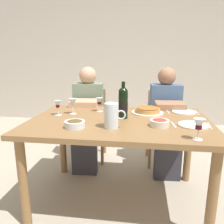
# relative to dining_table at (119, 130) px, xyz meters

# --- Properties ---
(ground_plane) EXTENTS (8.00, 8.00, 0.00)m
(ground_plane) POSITION_rel_dining_table_xyz_m (0.00, 0.00, -0.67)
(ground_plane) COLOR #B2A893
(back_wall) EXTENTS (8.00, 0.10, 2.80)m
(back_wall) POSITION_rel_dining_table_xyz_m (0.00, 2.58, 0.73)
(back_wall) COLOR beige
(back_wall) RESTS_ON ground
(dining_table) EXTENTS (1.50, 1.00, 0.76)m
(dining_table) POSITION_rel_dining_table_xyz_m (0.00, 0.00, 0.00)
(dining_table) COLOR olive
(dining_table) RESTS_ON ground
(wine_bottle) EXTENTS (0.08, 0.08, 0.31)m
(wine_bottle) POSITION_rel_dining_table_xyz_m (0.03, 0.05, 0.23)
(wine_bottle) COLOR black
(wine_bottle) RESTS_ON dining_table
(water_pitcher) EXTENTS (0.16, 0.11, 0.19)m
(water_pitcher) POSITION_rel_dining_table_xyz_m (-0.03, -0.24, 0.18)
(water_pitcher) COLOR silver
(water_pitcher) RESTS_ON dining_table
(baked_tart) EXTENTS (0.29, 0.29, 0.06)m
(baked_tart) POSITION_rel_dining_table_xyz_m (0.24, 0.26, 0.12)
(baked_tart) COLOR white
(baked_tart) RESTS_ON dining_table
(salad_bowl) EXTENTS (0.15, 0.15, 0.06)m
(salad_bowl) POSITION_rel_dining_table_xyz_m (0.32, -0.14, 0.12)
(salad_bowl) COLOR silver
(salad_bowl) RESTS_ON dining_table
(olive_bowl) EXTENTS (0.15, 0.15, 0.06)m
(olive_bowl) POSITION_rel_dining_table_xyz_m (-0.31, -0.26, 0.12)
(olive_bowl) COLOR silver
(olive_bowl) RESTS_ON dining_table
(wine_glass_left_diner) EXTENTS (0.07, 0.07, 0.13)m
(wine_glass_left_diner) POSITION_rel_dining_table_xyz_m (-0.22, 0.25, 0.19)
(wine_glass_left_diner) COLOR silver
(wine_glass_left_diner) RESTS_ON dining_table
(wine_glass_right_diner) EXTENTS (0.06, 0.06, 0.14)m
(wine_glass_right_diner) POSITION_rel_dining_table_xyz_m (-0.56, 0.06, 0.19)
(wine_glass_right_diner) COLOR silver
(wine_glass_right_diner) RESTS_ON dining_table
(wine_glass_centre) EXTENTS (0.07, 0.07, 0.14)m
(wine_glass_centre) POSITION_rel_dining_table_xyz_m (0.54, -0.40, 0.19)
(wine_glass_centre) COLOR silver
(wine_glass_centre) RESTS_ON dining_table
(wine_glass_spare) EXTENTS (0.07, 0.07, 0.14)m
(wine_glass_spare) POSITION_rel_dining_table_xyz_m (-0.44, 0.13, 0.20)
(wine_glass_spare) COLOR silver
(wine_glass_spare) RESTS_ON dining_table
(dinner_plate_left_setting) EXTENTS (0.22, 0.22, 0.01)m
(dinner_plate_left_setting) POSITION_rel_dining_table_xyz_m (0.58, 0.32, 0.10)
(dinner_plate_left_setting) COLOR white
(dinner_plate_left_setting) RESTS_ON dining_table
(dinner_plate_right_setting) EXTENTS (0.23, 0.23, 0.01)m
(dinner_plate_right_setting) POSITION_rel_dining_table_xyz_m (0.58, -0.10, 0.10)
(dinner_plate_right_setting) COLOR silver
(dinner_plate_right_setting) RESTS_ON dining_table
(fork_left_setting) EXTENTS (0.03, 0.16, 0.00)m
(fork_left_setting) POSITION_rel_dining_table_xyz_m (0.43, 0.32, 0.09)
(fork_left_setting) COLOR silver
(fork_left_setting) RESTS_ON dining_table
(knife_left_setting) EXTENTS (0.01, 0.18, 0.00)m
(knife_left_setting) POSITION_rel_dining_table_xyz_m (0.70, 0.32, 0.09)
(knife_left_setting) COLOR silver
(knife_left_setting) RESTS_ON dining_table
(knife_right_setting) EXTENTS (0.03, 0.18, 0.00)m
(knife_right_setting) POSITION_rel_dining_table_xyz_m (0.70, -0.10, 0.09)
(knife_right_setting) COLOR silver
(knife_right_setting) RESTS_ON dining_table
(spoon_right_setting) EXTENTS (0.03, 0.16, 0.00)m
(spoon_right_setting) POSITION_rel_dining_table_xyz_m (0.43, -0.10, 0.09)
(spoon_right_setting) COLOR silver
(spoon_right_setting) RESTS_ON dining_table
(chair_left) EXTENTS (0.43, 0.43, 0.87)m
(chair_left) POSITION_rel_dining_table_xyz_m (-0.46, 0.88, -0.17)
(chair_left) COLOR #9E7A51
(chair_left) RESTS_ON ground
(diner_left) EXTENTS (0.36, 0.52, 1.16)m
(diner_left) POSITION_rel_dining_table_xyz_m (-0.44, 0.65, -0.05)
(diner_left) COLOR gray
(diner_left) RESTS_ON ground
(chair_right) EXTENTS (0.42, 0.42, 0.87)m
(chair_right) POSITION_rel_dining_table_xyz_m (0.45, 0.89, -0.17)
(chair_right) COLOR #9E7A51
(chair_right) RESTS_ON ground
(diner_right) EXTENTS (0.35, 0.52, 1.16)m
(diner_right) POSITION_rel_dining_table_xyz_m (0.46, 0.65, -0.05)
(diner_right) COLOR #4C6B93
(diner_right) RESTS_ON ground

